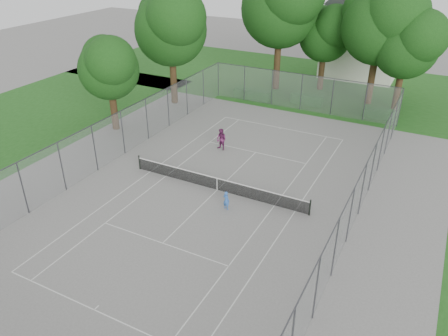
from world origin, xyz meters
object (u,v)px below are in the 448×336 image
at_px(house, 363,40).
at_px(woman_player, 221,140).
at_px(girl_player, 226,200).
at_px(tennis_net, 217,183).

bearing_deg(house, woman_player, -101.25).
distance_m(house, girl_player, 33.07).
height_order(tennis_net, girl_player, girl_player).
relative_size(house, girl_player, 8.32).
height_order(girl_player, woman_player, woman_player).
bearing_deg(girl_player, house, -77.74).
relative_size(tennis_net, girl_player, 10.34).
height_order(tennis_net, woman_player, woman_player).
distance_m(tennis_net, girl_player, 2.33).
xyz_separation_m(girl_player, woman_player, (-4.19, 7.32, 0.26)).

